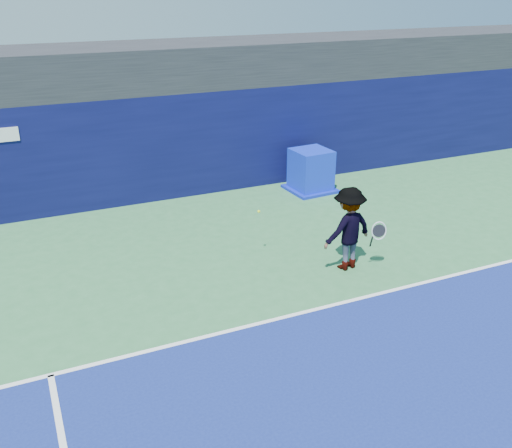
% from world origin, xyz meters
% --- Properties ---
extents(ground, '(80.00, 80.00, 0.00)m').
position_xyz_m(ground, '(0.00, 0.00, 0.00)').
color(ground, '#316E3F').
rests_on(ground, ground).
extents(baseline, '(24.00, 0.10, 0.01)m').
position_xyz_m(baseline, '(0.00, 3.00, 0.01)').
color(baseline, white).
rests_on(baseline, ground).
extents(stadium_band, '(36.00, 3.00, 1.20)m').
position_xyz_m(stadium_band, '(0.00, 11.50, 3.60)').
color(stadium_band, black).
rests_on(stadium_band, back_wall_assembly).
extents(back_wall_assembly, '(36.00, 1.03, 3.00)m').
position_xyz_m(back_wall_assembly, '(-0.00, 10.50, 1.50)').
color(back_wall_assembly, '#0A0B38').
rests_on(back_wall_assembly, ground).
extents(equipment_cart, '(1.40, 1.40, 1.26)m').
position_xyz_m(equipment_cart, '(3.13, 9.03, 0.57)').
color(equipment_cart, '#0D23C1').
rests_on(equipment_cart, ground).
extents(tennis_player, '(1.42, 0.88, 1.87)m').
position_xyz_m(tennis_player, '(1.41, 4.29, 0.94)').
color(tennis_player, white).
rests_on(tennis_player, ground).
extents(tennis_ball, '(0.06, 0.06, 0.06)m').
position_xyz_m(tennis_ball, '(-0.13, 5.61, 1.10)').
color(tennis_ball, '#E4F21A').
rests_on(tennis_ball, ground).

